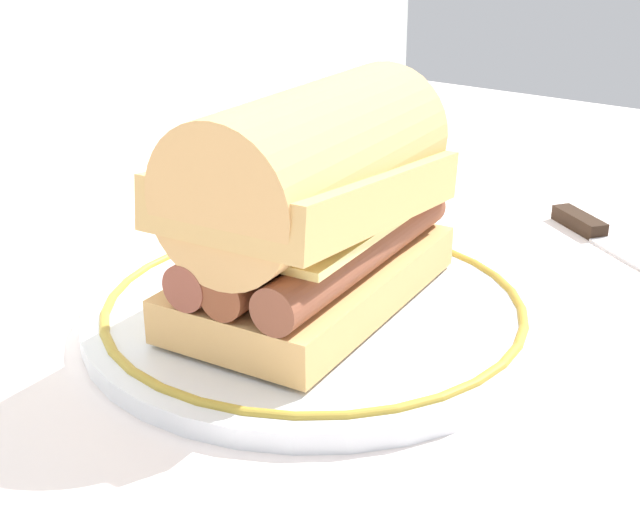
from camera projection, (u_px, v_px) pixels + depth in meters
name	position (u px, v px, depth m)	size (l,w,h in m)	color
ground_plane	(289.00, 336.00, 0.51)	(1.50, 1.50, 0.00)	white
plate	(320.00, 312.00, 0.53)	(0.28, 0.28, 0.01)	white
sausage_sandwich	(320.00, 201.00, 0.50)	(0.21, 0.13, 0.13)	#DFAB66
butter_knife	(608.00, 240.00, 0.65)	(0.11, 0.14, 0.01)	silver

